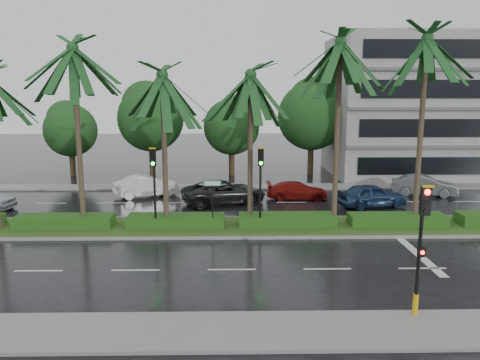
{
  "coord_description": "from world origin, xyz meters",
  "views": [
    {
      "loc": [
        0.02,
        -23.43,
        7.28
      ],
      "look_at": [
        0.46,
        1.5,
        2.57
      ],
      "focal_mm": 35.0,
      "sensor_mm": 36.0,
      "label": 1
    }
  ],
  "objects_px": {
    "signal_median_left": "(154,176)",
    "car_white": "(147,186)",
    "car_red": "(297,190)",
    "car_darkgrey": "(224,192)",
    "car_blue": "(372,195)",
    "signal_near": "(421,245)",
    "car_grey": "(424,185)",
    "street_sign": "(212,192)"
  },
  "relations": [
    {
      "from": "signal_near",
      "to": "car_blue",
      "type": "relative_size",
      "value": 0.99
    },
    {
      "from": "street_sign",
      "to": "car_darkgrey",
      "type": "height_order",
      "value": "street_sign"
    },
    {
      "from": "signal_near",
      "to": "car_white",
      "type": "xyz_separation_m",
      "value": [
        -11.98,
        18.31,
        -1.75
      ]
    },
    {
      "from": "street_sign",
      "to": "car_red",
      "type": "xyz_separation_m",
      "value": [
        5.5,
        7.5,
        -1.52
      ]
    },
    {
      "from": "car_blue",
      "to": "car_grey",
      "type": "relative_size",
      "value": 1.01
    },
    {
      "from": "signal_near",
      "to": "car_red",
      "type": "xyz_separation_m",
      "value": [
        -1.5,
        17.37,
        -1.9
      ]
    },
    {
      "from": "car_red",
      "to": "car_grey",
      "type": "bearing_deg",
      "value": -83.67
    },
    {
      "from": "signal_median_left",
      "to": "car_white",
      "type": "relative_size",
      "value": 0.96
    },
    {
      "from": "car_white",
      "to": "car_red",
      "type": "distance_m",
      "value": 10.52
    },
    {
      "from": "car_darkgrey",
      "to": "car_red",
      "type": "height_order",
      "value": "car_darkgrey"
    },
    {
      "from": "car_white",
      "to": "car_blue",
      "type": "distance_m",
      "value": 15.32
    },
    {
      "from": "signal_near",
      "to": "car_blue",
      "type": "distance_m",
      "value": 15.48
    },
    {
      "from": "signal_median_left",
      "to": "street_sign",
      "type": "relative_size",
      "value": 1.68
    },
    {
      "from": "car_darkgrey",
      "to": "car_red",
      "type": "distance_m",
      "value": 5.15
    },
    {
      "from": "car_red",
      "to": "car_darkgrey",
      "type": "bearing_deg",
      "value": 104.3
    },
    {
      "from": "signal_median_left",
      "to": "car_darkgrey",
      "type": "xyz_separation_m",
      "value": [
        3.5,
        6.45,
        -2.23
      ]
    },
    {
      "from": "street_sign",
      "to": "car_white",
      "type": "xyz_separation_m",
      "value": [
        -4.98,
        8.44,
        -1.37
      ]
    },
    {
      "from": "street_sign",
      "to": "car_white",
      "type": "distance_m",
      "value": 9.89
    },
    {
      "from": "signal_median_left",
      "to": "car_red",
      "type": "xyz_separation_m",
      "value": [
        8.5,
        7.69,
        -2.39
      ]
    },
    {
      "from": "street_sign",
      "to": "car_blue",
      "type": "bearing_deg",
      "value": 27.56
    },
    {
      "from": "car_red",
      "to": "signal_near",
      "type": "bearing_deg",
      "value": -174.68
    },
    {
      "from": "signal_median_left",
      "to": "car_red",
      "type": "distance_m",
      "value": 11.71
    },
    {
      "from": "signal_median_left",
      "to": "car_blue",
      "type": "bearing_deg",
      "value": 22.56
    },
    {
      "from": "signal_near",
      "to": "car_darkgrey",
      "type": "height_order",
      "value": "signal_near"
    },
    {
      "from": "car_darkgrey",
      "to": "signal_near",
      "type": "bearing_deg",
      "value": -176.46
    },
    {
      "from": "car_darkgrey",
      "to": "car_red",
      "type": "relative_size",
      "value": 1.32
    },
    {
      "from": "signal_near",
      "to": "car_darkgrey",
      "type": "relative_size",
      "value": 0.79
    },
    {
      "from": "car_white",
      "to": "car_grey",
      "type": "xyz_separation_m",
      "value": [
        19.68,
        0.02,
        -0.03
      ]
    },
    {
      "from": "signal_near",
      "to": "car_blue",
      "type": "bearing_deg",
      "value": 78.76
    },
    {
      "from": "signal_near",
      "to": "car_red",
      "type": "bearing_deg",
      "value": 94.93
    },
    {
      "from": "signal_near",
      "to": "car_white",
      "type": "relative_size",
      "value": 0.96
    },
    {
      "from": "car_darkgrey",
      "to": "signal_median_left",
      "type": "bearing_deg",
      "value": 133.1
    },
    {
      "from": "street_sign",
      "to": "signal_near",
      "type": "bearing_deg",
      "value": -54.66
    },
    {
      "from": "signal_near",
      "to": "signal_median_left",
      "type": "distance_m",
      "value": 13.93
    },
    {
      "from": "street_sign",
      "to": "car_red",
      "type": "bearing_deg",
      "value": 53.76
    },
    {
      "from": "car_white",
      "to": "car_blue",
      "type": "xyz_separation_m",
      "value": [
        14.98,
        -3.22,
        0.0
      ]
    },
    {
      "from": "signal_median_left",
      "to": "car_blue",
      "type": "distance_m",
      "value": 14.26
    },
    {
      "from": "car_blue",
      "to": "street_sign",
      "type": "bearing_deg",
      "value": 105.48
    },
    {
      "from": "signal_near",
      "to": "car_white",
      "type": "distance_m",
      "value": 21.95
    },
    {
      "from": "street_sign",
      "to": "car_darkgrey",
      "type": "relative_size",
      "value": 0.47
    },
    {
      "from": "car_darkgrey",
      "to": "car_grey",
      "type": "distance_m",
      "value": 14.37
    },
    {
      "from": "signal_median_left",
      "to": "car_grey",
      "type": "relative_size",
      "value": 0.99
    }
  ]
}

